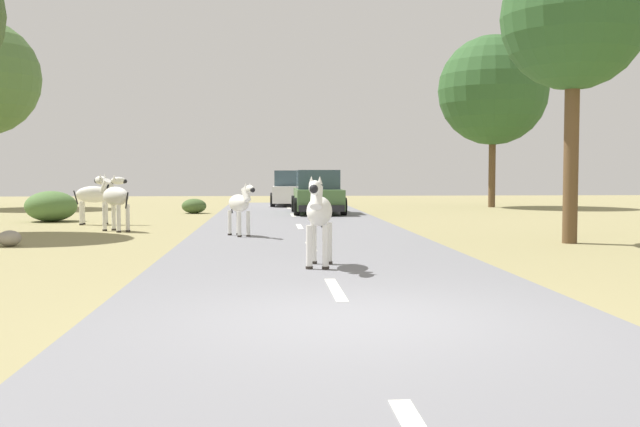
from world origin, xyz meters
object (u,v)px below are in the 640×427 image
Objects in this scene: zebra_3 at (96,195)px; tree_3 at (493,90)px; zebra_2 at (319,213)px; zebra_0 at (240,204)px; car_0 at (292,190)px; zebra_1 at (114,197)px; car_1 at (318,194)px; tree_2 at (574,19)px; rock_1 at (10,238)px; bush_0 at (51,206)px; bush_1 at (194,206)px.

tree_3 reaches higher than zebra_3.
zebra_2 is 13.15m from zebra_3.
car_0 is at bearing -122.17° from zebra_0.
zebra_1 is 2.95m from zebra_3.
zebra_0 is 0.84× the size of zebra_1.
zebra_1 is (-3.69, 2.44, 0.11)m from zebra_0.
car_1 is (2.70, 10.39, -0.03)m from zebra_0.
tree_2 is 14.04m from rock_1.
tree_3 is at bearing 123.45° from zebra_3.
car_0 and car_1 have the same top height.
bush_0 is at bearing 20.29° from car_1.
tree_2 is at bearing -135.77° from zebra_2.
car_1 is (1.10, 16.71, -0.14)m from zebra_2.
tree_2 reaches higher than car_1.
bush_0 is (-8.64, -10.56, -0.32)m from car_0.
bush_0 is at bearing -48.35° from zebra_2.
bush_1 is (-3.95, 17.96, -0.69)m from zebra_2.
bush_0 is (-18.37, -9.31, -5.14)m from tree_3.
bush_1 is (4.40, 4.75, -0.22)m from bush_0.
zebra_3 is 0.24× the size of tree_2.
car_1 is (6.39, 7.95, -0.14)m from zebra_1.
car_0 is (6.69, 12.29, -0.12)m from zebra_3.
tree_3 reaches higher than zebra_2.
zebra_3 is 1.69× the size of bush_1.
zebra_3 is at bearing -41.64° from bush_0.
zebra_1 is at bearing 70.49° from rock_1.
zebra_2 is 1.65× the size of bush_1.
tree_3 reaches higher than bush_1.
zebra_2 is 8.80m from tree_2.
bush_1 is (1.34, 9.21, -0.69)m from zebra_1.
tree_3 is 4.75× the size of bush_0.
zebra_0 is 0.81× the size of zebra_3.
car_1 is at bearing -84.42° from zebra_2.
zebra_2 is 3.24× the size of rock_1.
zebra_2 is at bearing 86.25° from car_1.
zebra_2 is at bearing 78.18° from zebra_0.
car_0 reaches higher than bush_1.
zebra_1 is 10.23m from zebra_2.
car_1 is at bearing -130.58° from zebra_0.
bush_1 is at bearing 127.08° from tree_2.
bush_0 is 8.80m from rock_1.
bush_1 is at bearing 78.09° from rock_1.
car_1 is at bearing 8.27° from zebra_1.
zebra_2 is 25.09m from tree_3.
zebra_1 is at bearing -107.90° from car_0.
tree_3 is (9.74, -1.25, 4.82)m from car_0.
tree_2 reaches higher than rock_1.
zebra_1 is at bearing 21.84° from zebra_3.
tree_2 reaches higher than bush_0.
bush_0 is at bearing -71.63° from zebra_0.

